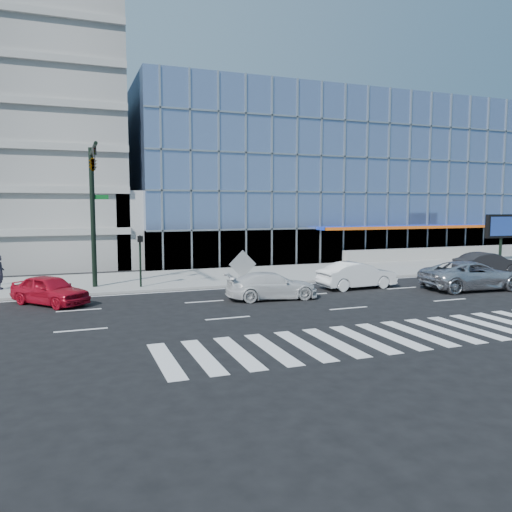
{
  "coord_description": "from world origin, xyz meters",
  "views": [
    {
      "loc": [
        -12.28,
        -24.26,
        4.81
      ],
      "look_at": [
        -2.08,
        3.0,
        1.91
      ],
      "focal_mm": 35.0,
      "sensor_mm": 36.0,
      "label": 1
    }
  ],
  "objects_px": {
    "ped_signal_post": "(140,253)",
    "white_sedan": "(357,275)",
    "dark_sedan": "(488,263)",
    "traffic_signal": "(93,182)",
    "marquee_sign": "(501,227)",
    "white_suv": "(272,286)",
    "red_sedan": "(50,290)",
    "pedestrian": "(0,272)",
    "silver_suv": "(472,275)",
    "tilted_panel": "(243,264)"
  },
  "relations": [
    {
      "from": "tilted_panel",
      "to": "red_sedan",
      "type": "bearing_deg",
      "value": -156.87
    },
    {
      "from": "ped_signal_post",
      "to": "dark_sedan",
      "type": "xyz_separation_m",
      "value": [
        23.99,
        -2.02,
        -1.36
      ]
    },
    {
      "from": "marquee_sign",
      "to": "tilted_panel",
      "type": "distance_m",
      "value": 23.96
    },
    {
      "from": "marquee_sign",
      "to": "pedestrian",
      "type": "relative_size",
      "value": 2.05
    },
    {
      "from": "traffic_signal",
      "to": "pedestrian",
      "type": "distance_m",
      "value": 7.51
    },
    {
      "from": "marquee_sign",
      "to": "red_sedan",
      "type": "relative_size",
      "value": 0.93
    },
    {
      "from": "ped_signal_post",
      "to": "pedestrian",
      "type": "xyz_separation_m",
      "value": [
        -7.55,
        1.96,
        -1.02
      ]
    },
    {
      "from": "traffic_signal",
      "to": "ped_signal_post",
      "type": "xyz_separation_m",
      "value": [
        2.5,
        0.37,
        -4.02
      ]
    },
    {
      "from": "silver_suv",
      "to": "tilted_panel",
      "type": "distance_m",
      "value": 13.87
    },
    {
      "from": "dark_sedan",
      "to": "tilted_panel",
      "type": "relative_size",
      "value": 3.64
    },
    {
      "from": "traffic_signal",
      "to": "ped_signal_post",
      "type": "relative_size",
      "value": 2.67
    },
    {
      "from": "marquee_sign",
      "to": "pedestrian",
      "type": "distance_m",
      "value": 38.12
    },
    {
      "from": "silver_suv",
      "to": "red_sedan",
      "type": "bearing_deg",
      "value": 85.63
    },
    {
      "from": "traffic_signal",
      "to": "marquee_sign",
      "type": "bearing_deg",
      "value": 5.92
    },
    {
      "from": "ped_signal_post",
      "to": "pedestrian",
      "type": "bearing_deg",
      "value": 165.45
    },
    {
      "from": "traffic_signal",
      "to": "white_suv",
      "type": "relative_size",
      "value": 1.66
    },
    {
      "from": "marquee_sign",
      "to": "white_suv",
      "type": "xyz_separation_m",
      "value": [
        -24.51,
        -8.49,
        -2.37
      ]
    },
    {
      "from": "silver_suv",
      "to": "white_sedan",
      "type": "xyz_separation_m",
      "value": [
        -6.0,
        2.75,
        -0.05
      ]
    },
    {
      "from": "traffic_signal",
      "to": "white_sedan",
      "type": "distance_m",
      "value": 15.88
    },
    {
      "from": "marquee_sign",
      "to": "silver_suv",
      "type": "relative_size",
      "value": 0.67
    },
    {
      "from": "ped_signal_post",
      "to": "silver_suv",
      "type": "distance_m",
      "value": 19.27
    },
    {
      "from": "silver_suv",
      "to": "red_sedan",
      "type": "distance_m",
      "value": 23.09
    },
    {
      "from": "marquee_sign",
      "to": "tilted_panel",
      "type": "xyz_separation_m",
      "value": [
        -23.81,
        -1.79,
        -2.0
      ]
    },
    {
      "from": "traffic_signal",
      "to": "ped_signal_post",
      "type": "distance_m",
      "value": 4.75
    },
    {
      "from": "white_suv",
      "to": "white_sedan",
      "type": "xyz_separation_m",
      "value": [
        6.0,
        1.41,
        0.08
      ]
    },
    {
      "from": "red_sedan",
      "to": "pedestrian",
      "type": "xyz_separation_m",
      "value": [
        -2.76,
        4.97,
        0.39
      ]
    },
    {
      "from": "tilted_panel",
      "to": "dark_sedan",
      "type": "bearing_deg",
      "value": -7.99
    },
    {
      "from": "white_suv",
      "to": "dark_sedan",
      "type": "bearing_deg",
      "value": -73.59
    },
    {
      "from": "red_sedan",
      "to": "tilted_panel",
      "type": "distance_m",
      "value": 12.26
    },
    {
      "from": "traffic_signal",
      "to": "dark_sedan",
      "type": "distance_m",
      "value": 27.08
    },
    {
      "from": "ped_signal_post",
      "to": "dark_sedan",
      "type": "relative_size",
      "value": 0.63
    },
    {
      "from": "white_sedan",
      "to": "pedestrian",
      "type": "xyz_separation_m",
      "value": [
        -19.54,
        5.99,
        0.35
      ]
    },
    {
      "from": "silver_suv",
      "to": "white_suv",
      "type": "height_order",
      "value": "silver_suv"
    },
    {
      "from": "marquee_sign",
      "to": "red_sedan",
      "type": "height_order",
      "value": "marquee_sign"
    },
    {
      "from": "silver_suv",
      "to": "red_sedan",
      "type": "relative_size",
      "value": 1.39
    },
    {
      "from": "marquee_sign",
      "to": "ped_signal_post",
      "type": "bearing_deg",
      "value": -174.29
    },
    {
      "from": "ped_signal_post",
      "to": "white_sedan",
      "type": "bearing_deg",
      "value": -18.6
    },
    {
      "from": "white_suv",
      "to": "red_sedan",
      "type": "distance_m",
      "value": 11.05
    },
    {
      "from": "white_sedan",
      "to": "dark_sedan",
      "type": "bearing_deg",
      "value": -83.57
    },
    {
      "from": "marquee_sign",
      "to": "tilted_panel",
      "type": "relative_size",
      "value": 3.08
    },
    {
      "from": "traffic_signal",
      "to": "dark_sedan",
      "type": "xyz_separation_m",
      "value": [
        26.49,
        -1.64,
        -5.39
      ]
    },
    {
      "from": "traffic_signal",
      "to": "silver_suv",
      "type": "bearing_deg",
      "value": -17.38
    },
    {
      "from": "marquee_sign",
      "to": "dark_sedan",
      "type": "xyz_separation_m",
      "value": [
        -6.51,
        -5.07,
        -2.29
      ]
    },
    {
      "from": "marquee_sign",
      "to": "red_sedan",
      "type": "xyz_separation_m",
      "value": [
        -35.29,
        -6.06,
        -2.34
      ]
    },
    {
      "from": "pedestrian",
      "to": "dark_sedan",
      "type": "bearing_deg",
      "value": -102.92
    },
    {
      "from": "silver_suv",
      "to": "pedestrian",
      "type": "bearing_deg",
      "value": 76.13
    },
    {
      "from": "marquee_sign",
      "to": "tilted_panel",
      "type": "bearing_deg",
      "value": -175.69
    },
    {
      "from": "marquee_sign",
      "to": "pedestrian",
      "type": "height_order",
      "value": "marquee_sign"
    },
    {
      "from": "ped_signal_post",
      "to": "white_sedan",
      "type": "relative_size",
      "value": 0.64
    },
    {
      "from": "traffic_signal",
      "to": "tilted_panel",
      "type": "relative_size",
      "value": 6.15
    }
  ]
}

